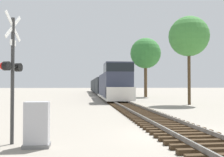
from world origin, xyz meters
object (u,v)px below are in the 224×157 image
(crossing_signal_near, at_px, (12,70))
(relay_cabinet, at_px, (37,125))
(tree_far_right, at_px, (189,37))
(freight_train, at_px, (101,86))
(tree_mid_background, at_px, (146,54))

(crossing_signal_near, distance_m, relay_cabinet, 2.08)
(relay_cabinet, distance_m, tree_far_right, 21.99)
(relay_cabinet, bearing_deg, tree_far_right, 54.52)
(freight_train, relative_size, relay_cabinet, 43.52)
(crossing_signal_near, height_order, tree_far_right, tree_far_right)
(freight_train, xyz_separation_m, relay_cabinet, (-5.40, -48.43, -1.18))
(crossing_signal_near, xyz_separation_m, tree_mid_background, (12.90, 34.29, 4.90))
(freight_train, relative_size, tree_mid_background, 6.28)
(crossing_signal_near, bearing_deg, tree_far_right, 159.07)
(tree_far_right, bearing_deg, freight_train, 102.33)
(relay_cabinet, relative_size, tree_far_right, 0.16)
(tree_far_right, xyz_separation_m, tree_mid_background, (-0.27, 17.69, 0.40))
(tree_mid_background, bearing_deg, freight_train, 115.81)
(freight_train, xyz_separation_m, tree_mid_background, (6.56, -13.57, 5.50))
(relay_cabinet, xyz_separation_m, tree_mid_background, (11.96, 34.86, 6.68))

